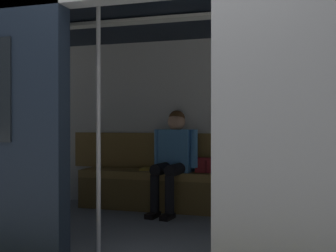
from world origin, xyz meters
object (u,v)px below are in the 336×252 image
Objects in this scene: bench_seat at (200,182)px; grab_pole_door at (98,125)px; book at (147,169)px; person_seated at (174,154)px; handbag at (207,165)px; train_car at (171,80)px.

grab_pole_door reaches higher than bench_seat.
bench_seat is 1.45× the size of grab_pole_door.
book reaches higher than bench_seat.
grab_pole_door is (0.17, 1.61, 0.34)m from person_seated.
grab_pole_door reaches higher than book.
handbag is (-0.38, -0.10, -0.13)m from person_seated.
book is (0.68, -0.09, 0.12)m from bench_seat.
bench_seat is 13.57× the size of book.
train_car is at bearing 81.17° from handbag.
handbag is at bearing -107.83° from grab_pole_door.
train_car is at bearing 104.30° from person_seated.
grab_pole_door is at bearing 61.31° from train_car.
person_seated is at bearing 155.43° from book.
handbag is at bearing -98.83° from train_car.
grab_pole_door reaches higher than person_seated.
book is 0.11× the size of grab_pole_door.
book is (0.60, -1.03, -0.97)m from train_car.
train_car is 0.93m from grab_pole_door.
person_seated is 4.61× the size of handbag.
person_seated is at bearing -75.70° from train_car.
train_car reaches higher than person_seated.
bench_seat is at bearing 168.46° from book.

